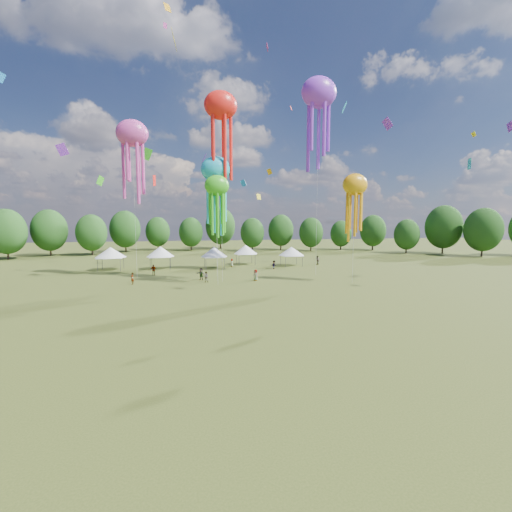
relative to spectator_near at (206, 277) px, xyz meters
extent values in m
plane|color=#384416|center=(4.43, -37.80, -0.78)|extent=(300.00, 300.00, 0.00)
imported|color=gray|center=(0.00, 0.00, 0.00)|extent=(0.81, 0.66, 1.57)
imported|color=gray|center=(6.25, 16.24, -0.01)|extent=(0.64, 0.85, 1.56)
imported|color=gray|center=(23.64, 15.20, 0.15)|extent=(0.83, 1.00, 1.86)
imported|color=gray|center=(13.39, 11.33, 0.00)|extent=(1.16, 1.07, 1.57)
imported|color=gray|center=(-7.89, 8.45, 0.10)|extent=(1.05, 0.46, 1.77)
imported|color=gray|center=(-0.55, 2.20, 0.11)|extent=(1.58, 1.50, 1.79)
imported|color=gray|center=(-10.16, 0.59, 0.04)|extent=(0.43, 0.62, 1.65)
imported|color=gray|center=(7.33, -0.16, 0.04)|extent=(0.89, 0.96, 1.65)
cylinder|color=#47474C|center=(-17.75, 14.68, 0.31)|extent=(0.08, 0.08, 2.19)
cylinder|color=#47474C|center=(-17.75, 18.43, 0.31)|extent=(0.08, 0.08, 2.19)
cylinder|color=#47474C|center=(-14.00, 14.68, 0.31)|extent=(0.08, 0.08, 2.19)
cylinder|color=#47474C|center=(-14.00, 18.43, 0.31)|extent=(0.08, 0.08, 2.19)
cube|color=white|center=(-15.87, 16.56, 1.46)|extent=(4.15, 4.15, 0.10)
cone|color=white|center=(-15.87, 16.56, 2.45)|extent=(5.40, 5.40, 1.88)
cylinder|color=#47474C|center=(-8.86, 14.17, 0.33)|extent=(0.08, 0.08, 2.22)
cylinder|color=#47474C|center=(-8.86, 17.61, 0.33)|extent=(0.08, 0.08, 2.22)
cylinder|color=#47474C|center=(-5.42, 14.17, 0.33)|extent=(0.08, 0.08, 2.22)
cylinder|color=#47474C|center=(-5.42, 17.61, 0.33)|extent=(0.08, 0.08, 2.22)
cube|color=white|center=(-7.14, 15.89, 1.49)|extent=(3.84, 3.84, 0.10)
cone|color=white|center=(-7.14, 15.89, 2.49)|extent=(4.99, 4.99, 1.91)
cylinder|color=#47474C|center=(0.95, 12.69, 0.29)|extent=(0.08, 0.08, 2.14)
cylinder|color=#47474C|center=(0.95, 16.05, 0.29)|extent=(0.08, 0.08, 2.14)
cylinder|color=#47474C|center=(4.31, 12.69, 0.29)|extent=(0.08, 0.08, 2.14)
cylinder|color=#47474C|center=(4.31, 16.05, 0.29)|extent=(0.08, 0.08, 2.14)
cube|color=white|center=(2.63, 14.37, 1.41)|extent=(3.76, 3.76, 0.10)
cone|color=white|center=(2.63, 14.37, 2.37)|extent=(4.88, 4.88, 1.83)
cylinder|color=#47474C|center=(7.85, 17.34, 0.28)|extent=(0.08, 0.08, 2.13)
cylinder|color=#47474C|center=(7.85, 20.63, 0.28)|extent=(0.08, 0.08, 2.13)
cylinder|color=#47474C|center=(11.13, 17.34, 0.28)|extent=(0.08, 0.08, 2.13)
cylinder|color=#47474C|center=(11.13, 20.63, 0.28)|extent=(0.08, 0.08, 2.13)
cube|color=white|center=(9.49, 18.99, 1.39)|extent=(3.69, 3.69, 0.10)
cone|color=white|center=(9.49, 18.99, 2.36)|extent=(4.79, 4.79, 1.82)
cylinder|color=#47474C|center=(16.35, 13.51, 0.21)|extent=(0.08, 0.08, 1.98)
cylinder|color=#47474C|center=(16.35, 16.96, 0.21)|extent=(0.08, 0.08, 1.98)
cylinder|color=#47474C|center=(19.79, 13.51, 0.21)|extent=(0.08, 0.08, 1.98)
cylinder|color=#47474C|center=(19.79, 16.96, 0.21)|extent=(0.08, 0.08, 1.98)
cube|color=white|center=(18.07, 15.23, 1.24)|extent=(3.84, 3.84, 0.10)
cone|color=white|center=(18.07, 15.23, 2.14)|extent=(5.00, 5.00, 1.70)
ellipsoid|color=#1AB6DD|center=(1.67, 0.49, 15.36)|extent=(4.29, 3.00, 3.65)
cylinder|color=beige|center=(1.67, 0.49, 7.29)|extent=(0.03, 0.03, 16.14)
ellipsoid|color=red|center=(2.39, 0.00, 24.05)|extent=(4.65, 3.25, 3.95)
cylinder|color=beige|center=(2.39, 0.00, 11.63)|extent=(0.03, 0.03, 24.83)
ellipsoid|color=orange|center=(20.46, -4.98, 13.09)|extent=(3.60, 2.52, 3.06)
cylinder|color=beige|center=(20.46, -4.98, 6.15)|extent=(0.03, 0.03, 13.88)
ellipsoid|color=#D53EA0|center=(-10.22, 6.54, 21.19)|extent=(4.73, 3.31, 4.02)
cylinder|color=beige|center=(-10.22, 6.54, 10.20)|extent=(0.03, 0.03, 21.98)
ellipsoid|color=green|center=(1.51, -2.11, 12.82)|extent=(3.34, 2.34, 2.84)
cylinder|color=beige|center=(1.51, -2.11, 6.02)|extent=(0.03, 0.03, 13.60)
ellipsoid|color=#9533E4|center=(18.18, 2.96, 28.09)|extent=(5.68, 3.98, 4.83)
cylinder|color=beige|center=(18.18, 2.96, 13.65)|extent=(0.03, 0.03, 28.87)
cube|color=#D53EA0|center=(10.08, 4.04, 34.47)|extent=(0.30, 1.06, 1.21)
cube|color=#9533E4|center=(1.99, 27.50, 21.85)|extent=(0.96, 1.53, 1.74)
cube|color=red|center=(19.56, 20.85, 31.50)|extent=(0.65, 0.84, 0.96)
cube|color=orange|center=(-4.52, 0.96, 36.43)|extent=(1.07, 0.88, 1.22)
cube|color=yellow|center=(11.19, 14.42, 12.68)|extent=(0.88, 0.73, 1.13)
cube|color=#D53EA0|center=(-5.25, 15.20, 41.65)|extent=(0.62, 0.51, 0.94)
cube|color=#9533E4|center=(40.31, -10.24, 20.74)|extent=(0.17, 1.33, 1.52)
cube|color=yellow|center=(-3.72, -2.73, 30.67)|extent=(0.68, 2.17, 2.44)
cube|color=green|center=(-10.16, 30.01, 22.63)|extent=(2.58, 0.83, 2.99)
cube|color=#1B86F7|center=(-24.79, 0.93, 25.73)|extent=(1.15, 0.60, 1.38)
cube|color=#1AB6DD|center=(24.28, 6.35, 27.35)|extent=(1.26, 1.68, 1.78)
cube|color=#9533E4|center=(34.52, 9.27, 26.08)|extent=(1.21, 1.97, 2.35)
cube|color=orange|center=(18.07, 32.52, 20.12)|extent=(1.55, 0.69, 1.60)
cube|color=yellow|center=(39.83, -4.84, 21.00)|extent=(0.38, 0.75, 0.88)
cube|color=green|center=(-18.85, 25.16, 16.14)|extent=(1.35, 1.35, 2.08)
cube|color=#1B86F7|center=(8.59, 16.39, 15.36)|extent=(1.35, 0.81, 1.38)
cube|color=#1AB6DD|center=(35.65, -8.65, 15.88)|extent=(0.55, 1.09, 1.53)
cube|color=#9533E4|center=(-16.63, -4.52, 16.25)|extent=(1.40, 0.45, 1.57)
cube|color=red|center=(-8.08, 19.57, 15.80)|extent=(0.41, 1.83, 2.26)
cylinder|color=#38281C|center=(-42.74, 40.38, 0.90)|extent=(0.44, 0.44, 3.36)
ellipsoid|color=#1F4617|center=(-42.74, 40.38, 5.73)|extent=(8.40, 8.40, 10.51)
cylinder|color=#38281C|center=(-36.25, 47.69, 0.92)|extent=(0.44, 0.44, 3.41)
ellipsoid|color=#1F4617|center=(-36.25, 47.69, 5.82)|extent=(8.53, 8.53, 10.66)
cylinder|color=#38281C|center=(-26.17, 47.22, 0.75)|extent=(0.44, 0.44, 3.07)
ellipsoid|color=#1F4617|center=(-26.17, 47.22, 5.16)|extent=(7.66, 7.66, 9.58)
cylinder|color=#38281C|center=(-19.08, 55.53, 0.93)|extent=(0.44, 0.44, 3.43)
ellipsoid|color=#1F4617|center=(-19.08, 55.53, 5.87)|extent=(8.58, 8.58, 10.73)
cylinder|color=#38281C|center=(-10.33, 61.16, 0.69)|extent=(0.44, 0.44, 2.95)
ellipsoid|color=#1F4617|center=(-10.33, 61.16, 4.92)|extent=(7.37, 7.37, 9.21)
cylinder|color=#38281C|center=(-0.26, 57.26, 0.66)|extent=(0.44, 0.44, 2.89)
ellipsoid|color=#1F4617|center=(-0.26, 57.26, 4.82)|extent=(7.23, 7.23, 9.04)
cylinder|color=#38281C|center=(9.34, 61.69, 1.14)|extent=(0.44, 0.44, 3.84)
ellipsoid|color=#1F4617|center=(9.34, 61.69, 6.65)|extent=(9.60, 9.60, 11.99)
cylinder|color=#38281C|center=(17.62, 50.64, 0.64)|extent=(0.44, 0.44, 2.84)
ellipsoid|color=#1F4617|center=(17.62, 50.64, 4.73)|extent=(7.11, 7.11, 8.89)
cylinder|color=#38281C|center=(27.36, 53.23, 0.80)|extent=(0.44, 0.44, 3.16)
ellipsoid|color=#1F4617|center=(27.36, 53.23, 5.34)|extent=(7.91, 7.91, 9.88)
cylinder|color=#38281C|center=(35.12, 47.49, 0.66)|extent=(0.44, 0.44, 2.88)
ellipsoid|color=#1F4617|center=(35.12, 47.49, 4.80)|extent=(7.21, 7.21, 9.01)
cylinder|color=#38281C|center=(45.95, 49.44, 0.53)|extent=(0.44, 0.44, 2.63)
ellipsoid|color=#1F4617|center=(45.95, 49.44, 4.31)|extent=(6.57, 6.57, 8.22)
cylinder|color=#38281C|center=(54.95, 45.93, 0.78)|extent=(0.44, 0.44, 3.13)
ellipsoid|color=#1F4617|center=(54.95, 45.93, 5.27)|extent=(7.81, 7.81, 9.77)
cylinder|color=#38281C|center=(58.07, 34.01, 0.58)|extent=(0.44, 0.44, 2.72)
ellipsoid|color=#1F4617|center=(58.07, 34.01, 4.48)|extent=(6.80, 6.80, 8.50)
cylinder|color=#38281C|center=(67.39, 31.12, 1.12)|extent=(0.44, 0.44, 3.81)
ellipsoid|color=#1F4617|center=(67.39, 31.12, 6.60)|extent=(9.52, 9.52, 11.90)
cylinder|color=#38281C|center=(71.00, 21.99, 0.97)|extent=(0.44, 0.44, 3.51)
ellipsoid|color=#1F4617|center=(71.00, 21.99, 6.02)|extent=(8.78, 8.78, 10.97)
camera|label=1|loc=(-3.48, -48.65, 7.87)|focal=23.73mm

